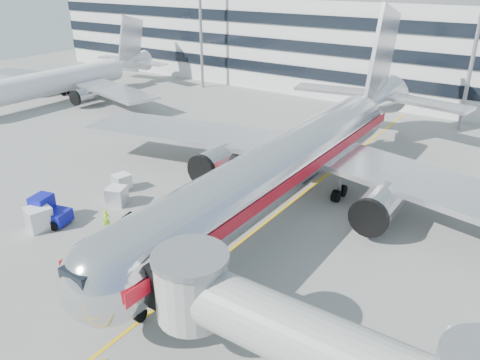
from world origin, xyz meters
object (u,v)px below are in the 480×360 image
Objects in this scene: main_jet at (298,156)px; cargo_container_front at (39,218)px; baggage_tug at (48,211)px; cargo_container_left at (117,196)px; ramp_worker at (106,219)px; belt_loader at (148,238)px; cargo_container_right at (122,182)px.

main_jet is 23.60× the size of cargo_container_front.
baggage_tug is 1.72× the size of cargo_container_left.
main_jet is 21.69m from baggage_tug.
ramp_worker is (2.53, -3.39, -0.04)m from cargo_container_left.
baggage_tug reaches higher than belt_loader.
baggage_tug is (-9.33, -2.02, 0.38)m from belt_loader.
ramp_worker is (-10.18, -13.38, -3.43)m from main_jet.
ramp_worker reaches higher than cargo_container_right.
main_jet is 24.81× the size of cargo_container_left.
main_jet is at bearing 8.05° from ramp_worker.
cargo_container_right is 0.80× the size of cargo_container_front.
baggage_tug is 5.14m from ramp_worker.
main_jet is 31.66× the size of ramp_worker.
cargo_container_left is at bearing -51.12° from cargo_container_right.
main_jet is 10.12× the size of belt_loader.
belt_loader reaches higher than cargo_container_right.
cargo_container_front is 1.34× the size of ramp_worker.
cargo_container_right is (-9.12, 5.87, 0.12)m from belt_loader.
ramp_worker is at bearing 23.87° from baggage_tug.
main_jet is 16.86m from cargo_container_right.
ramp_worker is at bearing -127.26° from main_jet.
main_jet reaches higher than ramp_worker.
cargo_container_left is at bearing 68.45° from baggage_tug.
ramp_worker is at bearing 179.28° from belt_loader.
cargo_container_left is 6.74m from cargo_container_front.
belt_loader is 2.90× the size of cargo_container_right.
belt_loader is at bearing 18.43° from cargo_container_front.
baggage_tug is 1.04m from cargo_container_front.
cargo_container_right is at bearing 88.49° from baggage_tug.
belt_loader is at bearing -45.41° from ramp_worker.
baggage_tug reaches higher than ramp_worker.
cargo_container_right is 1.08× the size of ramp_worker.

